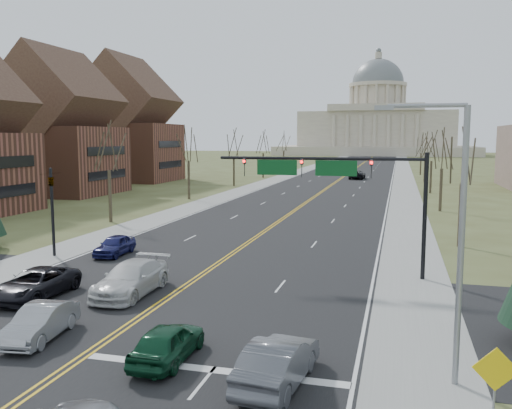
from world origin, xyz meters
The scene contains 34 objects.
ground centered at (0.00, 0.00, 0.00)m, with size 600.00×600.00×0.00m, color #4A4D26.
road centered at (0.00, 110.00, 0.01)m, with size 20.00×380.00×0.01m, color black.
cross_road centered at (0.00, 6.00, 0.01)m, with size 120.00×14.00×0.01m, color black.
sidewalk_left centered at (-12.00, 110.00, 0.01)m, with size 4.00×380.00×0.03m, color gray.
sidewalk_right centered at (12.00, 110.00, 0.01)m, with size 4.00×380.00×0.03m, color gray.
center_line centered at (0.00, 110.00, 0.01)m, with size 0.42×380.00×0.01m, color gold.
edge_line_left centered at (-9.80, 110.00, 0.01)m, with size 0.15×380.00×0.01m, color silver.
edge_line_right centered at (9.80, 110.00, 0.01)m, with size 0.15×380.00×0.01m, color silver.
stop_bar centered at (5.00, -1.00, 0.01)m, with size 9.50×0.50×0.01m, color silver.
capitol centered at (0.00, 249.91, 14.20)m, with size 90.00×60.00×50.00m.
signal_mast centered at (7.45, 13.50, 5.76)m, with size 12.12×0.44×7.20m.
signal_left centered at (-11.50, 13.50, 3.71)m, with size 0.32×0.36×6.00m.
street_light centered at (12.74, 0.00, 5.23)m, with size 2.90×0.25×9.07m.
warn_sign centered at (13.50, -4.02, 2.02)m, with size 1.13×0.07×2.87m.
tree_r_0 centered at (15.50, 24.00, 6.55)m, with size 3.74×3.74×8.50m.
tree_l_0 centered at (-15.50, 28.00, 6.94)m, with size 3.96×3.96×9.00m.
tree_r_1 centered at (15.50, 44.00, 6.55)m, with size 3.74×3.74×8.50m.
tree_l_1 centered at (-15.50, 48.00, 6.94)m, with size 3.96×3.96×9.00m.
tree_r_2 centered at (15.50, 64.00, 6.55)m, with size 3.74×3.74×8.50m.
tree_l_2 centered at (-15.50, 68.00, 6.94)m, with size 3.96×3.96×9.00m.
tree_r_3 centered at (15.50, 84.00, 6.55)m, with size 3.74×3.74×8.50m.
tree_l_3 centered at (-15.50, 88.00, 6.94)m, with size 3.96×3.96×9.00m.
tree_r_4 centered at (15.50, 104.00, 6.55)m, with size 3.74×3.74×8.50m.
tree_l_4 centered at (-15.50, 108.00, 6.94)m, with size 3.96×3.96×9.00m.
bldg_left_mid centered at (-36.00, 50.00, 8.54)m, with size 15.10×14.28×20.75m.
bldg_left_far centered at (-38.00, 74.00, 9.54)m, with size 17.10×14.28×23.25m.
car_nb_inner_lead centered at (3.17, -0.67, 0.70)m, with size 1.63×4.04×1.38m, color #0E3D24.
car_nb_outer_lead centered at (7.41, -1.53, 0.78)m, with size 1.62×4.63×1.53m, color #515359.
car_sb_inner_lead centered at (-2.62, 0.00, 0.69)m, with size 1.44×4.13×1.36m, color #93959A.
car_sb_outer_lead centered at (-6.47, 4.84, 0.72)m, with size 2.36×5.12×1.42m, color black.
car_sb_inner_second centered at (-2.10, 6.58, 0.83)m, with size 2.29×5.64×1.64m, color silver.
car_sb_outer_second centered at (-7.63, 14.77, 0.69)m, with size 1.61×4.00×1.36m, color #171A52.
car_far_nb centered at (3.17, 88.98, 0.83)m, with size 2.72×5.91×1.64m, color black.
car_far_sb centered at (-2.34, 141.70, 0.75)m, with size 1.73×4.31×1.47m, color #46484D.
Camera 1 is at (11.02, -17.92, 8.00)m, focal length 38.00 mm.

